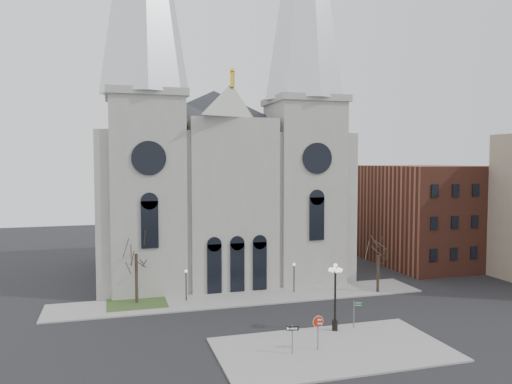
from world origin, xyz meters
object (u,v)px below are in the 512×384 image
object	(u,v)px
stop_sign	(318,325)
globe_lamp	(335,288)
one_way_sign	(292,334)
street_name_sign	(355,312)

from	to	relation	value
stop_sign	globe_lamp	xyz separation A→B (m)	(3.15, 3.63, 1.76)
one_way_sign	stop_sign	bearing A→B (deg)	18.63
one_way_sign	street_name_sign	size ratio (longest dim) A/B	0.94
one_way_sign	street_name_sign	xyz separation A→B (m)	(7.33, 4.06, -0.11)
stop_sign	one_way_sign	distance (m)	2.24
stop_sign	one_way_sign	size ratio (longest dim) A/B	1.22
stop_sign	street_name_sign	world-z (taller)	stop_sign
globe_lamp	one_way_sign	distance (m)	6.93
globe_lamp	one_way_sign	world-z (taller)	globe_lamp
globe_lamp	street_name_sign	size ratio (longest dim) A/B	2.47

